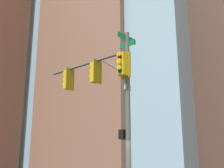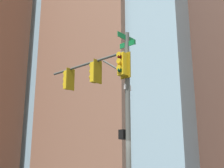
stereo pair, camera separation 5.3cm
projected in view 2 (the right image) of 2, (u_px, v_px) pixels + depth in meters
The scene contains 2 objects.
signal_pole_assembly at pixel (105, 86), 13.53m from camera, with size 5.59×1.49×7.32m.
building_brick_midblock at pixel (106, 37), 54.96m from camera, with size 17.04×17.35×48.82m, color #845B47.
Camera 2 is at (-5.79, 10.64, 1.62)m, focal length 47.28 mm.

